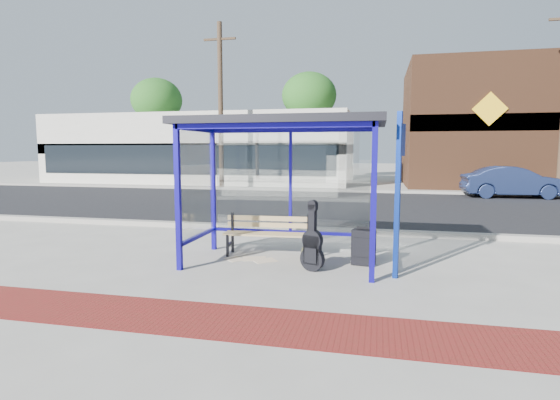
% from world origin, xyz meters
% --- Properties ---
extents(ground, '(120.00, 120.00, 0.00)m').
position_xyz_m(ground, '(0.00, 0.00, 0.00)').
color(ground, '#B2ADA0').
rests_on(ground, ground).
extents(brick_paver_strip, '(60.00, 1.00, 0.01)m').
position_xyz_m(brick_paver_strip, '(0.00, -2.60, 0.01)').
color(brick_paver_strip, maroon).
rests_on(brick_paver_strip, ground).
extents(curb_near, '(60.00, 0.25, 0.12)m').
position_xyz_m(curb_near, '(0.00, 2.90, 0.06)').
color(curb_near, gray).
rests_on(curb_near, ground).
extents(street_asphalt, '(60.00, 10.00, 0.00)m').
position_xyz_m(street_asphalt, '(0.00, 8.00, 0.00)').
color(street_asphalt, black).
rests_on(street_asphalt, ground).
extents(curb_far, '(60.00, 0.25, 0.12)m').
position_xyz_m(curb_far, '(0.00, 13.10, 0.06)').
color(curb_far, gray).
rests_on(curb_far, ground).
extents(far_sidewalk, '(60.00, 4.00, 0.01)m').
position_xyz_m(far_sidewalk, '(0.00, 15.00, 0.00)').
color(far_sidewalk, '#B2ADA0').
rests_on(far_sidewalk, ground).
extents(bus_shelter, '(3.30, 1.80, 2.42)m').
position_xyz_m(bus_shelter, '(0.00, 0.07, 2.07)').
color(bus_shelter, '#160E9C').
rests_on(bus_shelter, ground).
extents(storefront_white, '(18.00, 6.04, 4.00)m').
position_xyz_m(storefront_white, '(-9.00, 17.99, 2.00)').
color(storefront_white, silver).
rests_on(storefront_white, ground).
extents(storefront_brown, '(10.00, 7.08, 6.40)m').
position_xyz_m(storefront_brown, '(8.00, 18.49, 3.20)').
color(storefront_brown, '#59331E').
rests_on(storefront_brown, ground).
extents(tree_left, '(3.60, 3.60, 7.03)m').
position_xyz_m(tree_left, '(-14.00, 22.00, 5.45)').
color(tree_left, '#4C3826').
rests_on(tree_left, ground).
extents(tree_mid, '(3.60, 3.60, 7.03)m').
position_xyz_m(tree_mid, '(-3.00, 22.00, 5.45)').
color(tree_mid, '#4C3826').
rests_on(tree_mid, ground).
extents(utility_pole_west, '(1.60, 0.24, 8.00)m').
position_xyz_m(utility_pole_west, '(-6.00, 13.40, 4.11)').
color(utility_pole_west, '#4C3826').
rests_on(utility_pole_west, ground).
extents(bench, '(1.62, 0.48, 0.75)m').
position_xyz_m(bench, '(-0.35, 0.52, 0.43)').
color(bench, black).
rests_on(bench, ground).
extents(guitar_bag, '(0.40, 0.23, 1.06)m').
position_xyz_m(guitar_bag, '(0.57, -0.35, 0.39)').
color(guitar_bag, black).
rests_on(guitar_bag, ground).
extents(suitcase, '(0.41, 0.30, 0.65)m').
position_xyz_m(suitcase, '(1.35, 0.20, 0.30)').
color(suitcase, black).
rests_on(suitcase, ground).
extents(backpack, '(0.38, 0.36, 0.41)m').
position_xyz_m(backpack, '(0.51, -0.07, 0.19)').
color(backpack, '#2E2F1A').
rests_on(backpack, ground).
extents(sign_post, '(0.14, 0.30, 2.46)m').
position_xyz_m(sign_post, '(1.85, -0.46, 1.38)').
color(sign_post, navy).
rests_on(sign_post, ground).
extents(newspaper_a, '(0.49, 0.48, 0.01)m').
position_xyz_m(newspaper_a, '(-0.32, 0.10, 0.00)').
color(newspaper_a, white).
rests_on(newspaper_a, ground).
extents(newspaper_b, '(0.43, 0.43, 0.01)m').
position_xyz_m(newspaper_b, '(-0.87, 0.08, 0.00)').
color(newspaper_b, white).
rests_on(newspaper_b, ground).
extents(newspaper_c, '(0.48, 0.42, 0.01)m').
position_xyz_m(newspaper_c, '(-0.53, 0.19, 0.00)').
color(newspaper_c, white).
rests_on(newspaper_c, ground).
extents(parked_car, '(3.90, 1.52, 1.27)m').
position_xyz_m(parked_car, '(6.89, 12.18, 0.63)').
color(parked_car, '#1B274D').
rests_on(parked_car, ground).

